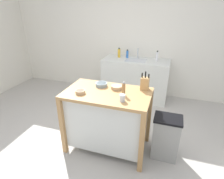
% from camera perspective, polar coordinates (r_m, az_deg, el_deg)
% --- Properties ---
extents(ground_plane, '(6.78, 6.78, 0.00)m').
position_cam_1_polar(ground_plane, '(2.91, -6.67, -17.60)').
color(ground_plane, '#ADA8A0').
rests_on(ground_plane, ground).
extents(wall_back, '(5.78, 0.10, 2.60)m').
position_cam_1_polar(wall_back, '(4.33, 5.23, 15.89)').
color(wall_back, silver).
rests_on(wall_back, ground).
extents(kitchen_island, '(1.14, 0.68, 0.90)m').
position_cam_1_polar(kitchen_island, '(2.63, -1.38, -8.62)').
color(kitchen_island, '#AD7F4C').
rests_on(kitchen_island, ground).
extents(knife_block, '(0.11, 0.09, 0.25)m').
position_cam_1_polar(knife_block, '(2.52, 10.10, 1.88)').
color(knife_block, tan).
rests_on(knife_block, kitchen_island).
extents(bowl_stoneware_deep, '(0.13, 0.13, 0.05)m').
position_cam_1_polar(bowl_stoneware_deep, '(2.43, -9.76, -0.67)').
color(bowl_stoneware_deep, tan).
rests_on(bowl_stoneware_deep, kitchen_island).
extents(bowl_ceramic_small, '(0.17, 0.17, 0.05)m').
position_cam_1_polar(bowl_ceramic_small, '(2.61, -3.30, 1.58)').
color(bowl_ceramic_small, gray).
rests_on(bowl_ceramic_small, kitchen_island).
extents(bowl_ceramic_wide, '(0.15, 0.15, 0.05)m').
position_cam_1_polar(bowl_ceramic_wide, '(2.52, 1.41, 0.74)').
color(bowl_ceramic_wide, tan).
rests_on(bowl_ceramic_wide, kitchen_island).
extents(drinking_cup, '(0.07, 0.07, 0.09)m').
position_cam_1_polar(drinking_cup, '(2.19, 3.22, -2.62)').
color(drinking_cup, silver).
rests_on(drinking_cup, kitchen_island).
extents(pepper_grinder, '(0.04, 0.04, 0.18)m').
position_cam_1_polar(pepper_grinder, '(2.33, 3.60, 0.20)').
color(pepper_grinder, '#9E7042').
rests_on(pepper_grinder, kitchen_island).
extents(trash_bin, '(0.36, 0.28, 0.63)m').
position_cam_1_polar(trash_bin, '(2.69, 16.22, -13.95)').
color(trash_bin, gray).
rests_on(trash_bin, ground).
extents(sink_counter, '(1.41, 0.60, 0.88)m').
position_cam_1_polar(sink_counter, '(4.16, 7.15, 3.23)').
color(sink_counter, silver).
rests_on(sink_counter, ground).
extents(sink_faucet, '(0.02, 0.02, 0.22)m').
position_cam_1_polar(sink_faucet, '(4.13, 7.95, 11.00)').
color(sink_faucet, '#B7BCC1').
rests_on(sink_faucet, sink_counter).
extents(bottle_spray_cleaner, '(0.05, 0.05, 0.22)m').
position_cam_1_polar(bottle_spray_cleaner, '(4.00, 13.70, 9.93)').
color(bottle_spray_cleaner, white).
rests_on(bottle_spray_cleaner, sink_counter).
extents(bottle_dish_soap, '(0.05, 0.05, 0.18)m').
position_cam_1_polar(bottle_dish_soap, '(4.16, 4.74, 10.86)').
color(bottle_dish_soap, blue).
rests_on(bottle_dish_soap, sink_counter).
extents(bottle_hand_soap, '(0.06, 0.06, 0.21)m').
position_cam_1_polar(bottle_hand_soap, '(4.18, 2.18, 11.20)').
color(bottle_hand_soap, yellow).
rests_on(bottle_hand_soap, sink_counter).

